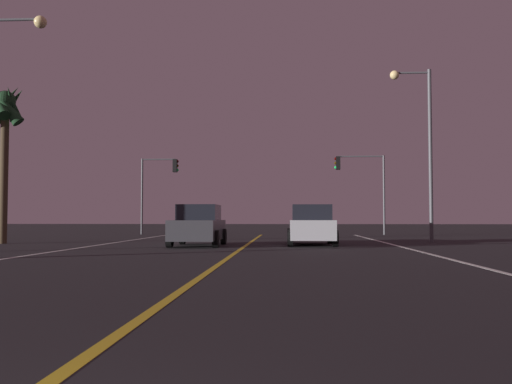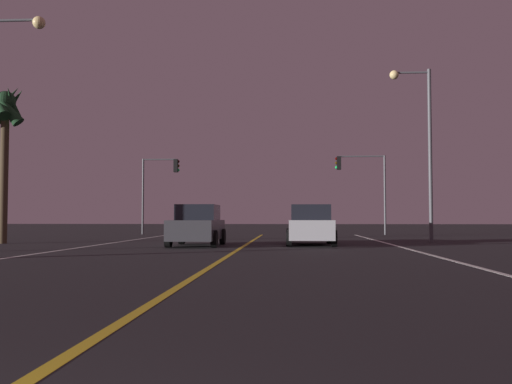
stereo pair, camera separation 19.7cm
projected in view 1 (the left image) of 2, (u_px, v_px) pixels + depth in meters
The scene contains 10 objects.
lane_edge_right at pixel (445, 258), 16.18m from camera, with size 0.16×42.83×0.01m, color silver.
lane_edge_left at pixel (22, 256), 16.85m from camera, with size 0.16×42.83×0.01m, color silver.
lane_center_divider at pixel (229, 257), 16.52m from camera, with size 0.16×42.83×0.01m, color gold.
car_ahead_far at pixel (311, 226), 23.76m from camera, with size 2.02×4.30×1.70m.
car_oncoming at pixel (198, 226), 23.14m from camera, with size 2.02×4.30×1.70m.
traffic_light_near_right at pixel (360, 176), 38.20m from camera, with size 3.42×0.36×5.39m.
traffic_light_near_left at pixel (160, 178), 38.94m from camera, with size 2.64×0.36×5.26m.
street_lamp_left_mid at pixel (3, 102), 19.40m from camera, with size 2.04×0.44×8.20m.
street_lamp_right_far at pixel (421, 133), 26.81m from camera, with size 1.96×0.44×8.28m.
palm_tree_left_mid at pixel (5, 116), 25.34m from camera, with size 2.05×2.05×7.41m.
Camera 1 is at (1.67, -1.11, 1.16)m, focal length 39.38 mm.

